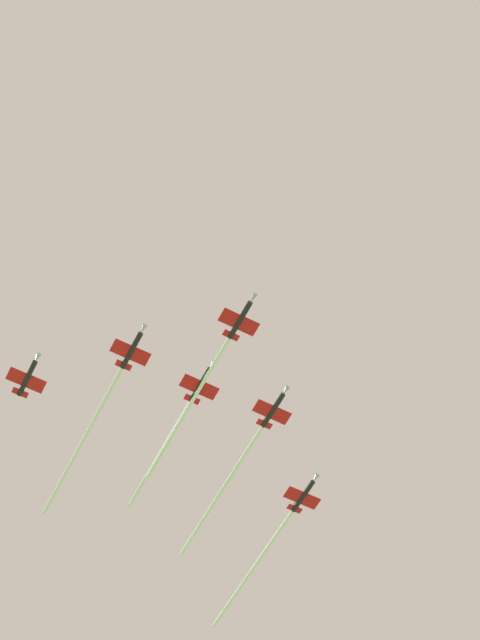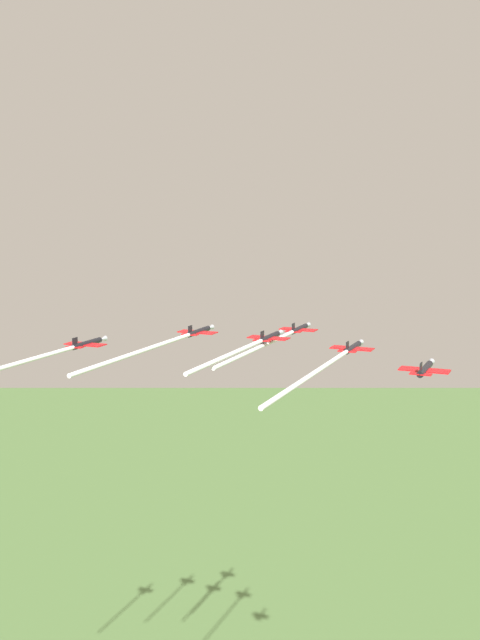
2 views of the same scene
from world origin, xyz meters
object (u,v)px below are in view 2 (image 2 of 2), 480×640
object	(u,v)px
jet_port_inner	(167,342)
jet_center_rear	(425,369)
jet_starboard_inner	(331,362)
jet_port_outer	(250,346)
jet_starboard_outer	(44,356)
jet_lead	(278,339)

from	to	relation	value
jet_port_inner	jet_center_rear	distance (m)	58.86
jet_starboard_inner	jet_port_outer	world-z (taller)	jet_port_outer
jet_port_inner	jet_center_rear	xyz separation A→B (m)	(30.98, 50.05, -0.41)
jet_port_inner	jet_starboard_inner	world-z (taller)	jet_port_inner
jet_starboard_inner	jet_port_outer	xyz separation A→B (m)	(-12.75, -15.35, 1.36)
jet_starboard_inner	jet_starboard_outer	world-z (taller)	jet_starboard_inner
jet_lead	jet_port_inner	bearing A→B (deg)	-134.38
jet_lead	jet_starboard_inner	xyz separation A→B (m)	(28.11, 6.93, -0.07)
jet_lead	jet_center_rear	distance (m)	45.50
jet_port_inner	jet_starboard_inner	xyz separation A→B (m)	(19.97, 33.74, -1.09)
jet_lead	jet_port_outer	xyz separation A→B (m)	(15.35, -8.42, 1.30)
jet_lead	jet_center_rear	size ratio (longest dim) A/B	4.11
jet_starboard_outer	jet_center_rear	xyz separation A→B (m)	(23.49, 76.50, 0.72)
jet_starboard_inner	jet_lead	bearing A→B (deg)	132.60
jet_port_inner	jet_port_outer	xyz separation A→B (m)	(7.22, 18.39, 0.27)
jet_center_rear	jet_starboard_outer	bearing A→B (deg)	-168.33
jet_port_inner	jet_starboard_inner	bearing A→B (deg)	-1.88
jet_port_outer	jet_starboard_outer	xyz separation A→B (m)	(0.26, -44.84, -1.41)
jet_port_inner	jet_starboard_outer	xyz separation A→B (m)	(7.48, -26.45, -1.14)
jet_port_inner	jet_starboard_outer	bearing A→B (deg)	-135.46
jet_port_outer	jet_center_rear	bearing A→B (deg)	-8.13
jet_port_inner	jet_center_rear	world-z (taller)	jet_port_inner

